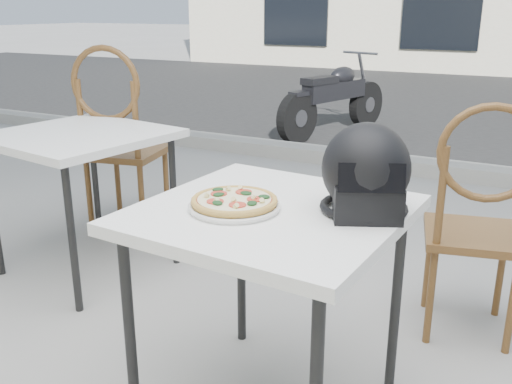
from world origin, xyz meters
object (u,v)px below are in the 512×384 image
at_px(cafe_chair_main, 479,212).
at_px(cafe_chair_side, 118,132).
at_px(cafe_table_side, 79,145).
at_px(helmet, 366,174).
at_px(plate, 234,207).
at_px(cafe_table_main, 271,228).
at_px(motorcycle, 335,100).
at_px(pizza, 234,200).

height_order(cafe_chair_main, cafe_chair_side, cafe_chair_side).
bearing_deg(cafe_table_side, helmet, -16.21).
relative_size(plate, cafe_chair_main, 0.36).
distance_m(cafe_table_main, cafe_chair_side, 1.89).
xyz_separation_m(cafe_chair_main, motorcycle, (-1.93, 3.65, -0.18)).
bearing_deg(cafe_chair_main, cafe_chair_side, -20.63).
xyz_separation_m(cafe_table_side, motorcycle, (-0.03, 3.88, -0.30)).
height_order(cafe_table_side, cafe_chair_side, cafe_chair_side).
bearing_deg(plate, cafe_chair_main, 53.57).
relative_size(cafe_table_side, motorcycle, 0.52).
xyz_separation_m(cafe_chair_main, cafe_table_side, (-1.90, -0.23, 0.11)).
relative_size(cafe_table_main, cafe_table_side, 0.93).
bearing_deg(helmet, cafe_chair_main, 44.70).
bearing_deg(plate, motorcycle, 106.04).
height_order(plate, cafe_table_side, plate).
relative_size(cafe_chair_main, cafe_table_side, 1.14).
bearing_deg(cafe_chair_main, pizza, 40.54).
distance_m(cafe_table_side, motorcycle, 3.89).
height_order(cafe_table_main, motorcycle, motorcycle).
height_order(pizza, cafe_table_side, pizza).
bearing_deg(motorcycle, helmet, -51.68).
bearing_deg(cafe_table_main, cafe_chair_side, 145.13).
relative_size(helmet, cafe_chair_main, 0.36).
bearing_deg(cafe_table_side, cafe_chair_side, 109.97).
bearing_deg(cafe_chair_main, motorcycle, -75.12).
height_order(cafe_table_main, cafe_chair_side, cafe_chair_side).
height_order(plate, cafe_chair_main, cafe_chair_main).
distance_m(helmet, cafe_chair_main, 0.81).
distance_m(cafe_table_main, cafe_chair_main, 0.97).
distance_m(cafe_table_main, pizza, 0.15).
distance_m(plate, cafe_table_side, 1.42).
bearing_deg(pizza, cafe_chair_main, 53.56).
xyz_separation_m(cafe_chair_side, motorcycle, (0.15, 3.37, -0.26)).
distance_m(cafe_table_main, cafe_table_side, 1.48).
relative_size(plate, cafe_chair_side, 0.32).
bearing_deg(pizza, helmet, 23.59).
relative_size(helmet, motorcycle, 0.21).
bearing_deg(cafe_chair_side, cafe_table_main, 133.19).
bearing_deg(cafe_chair_side, pizza, 129.91).
distance_m(cafe_chair_main, cafe_table_side, 1.92).
bearing_deg(cafe_table_side, motorcycle, 90.44).
height_order(cafe_table_side, motorcycle, motorcycle).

